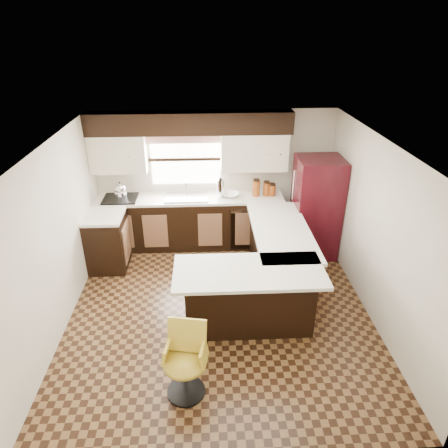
{
  "coord_description": "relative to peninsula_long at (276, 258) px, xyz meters",
  "views": [
    {
      "loc": [
        -0.17,
        -4.57,
        3.71
      ],
      "look_at": [
        0.09,
        0.45,
        1.15
      ],
      "focal_mm": 32.0,
      "sensor_mm": 36.0,
      "label": 1
    }
  ],
  "objects": [
    {
      "name": "floor",
      "position": [
        -0.9,
        -0.62,
        -0.45
      ],
      "size": [
        4.4,
        4.4,
        0.0
      ],
      "primitive_type": "plane",
      "color": "#49301A",
      "rests_on": "ground"
    },
    {
      "name": "ceiling",
      "position": [
        -0.9,
        -0.62,
        1.95
      ],
      "size": [
        4.4,
        4.4,
        0.0
      ],
      "primitive_type": "plane",
      "rotation": [
        3.14,
        0.0,
        0.0
      ],
      "color": "silver",
      "rests_on": "wall_back"
    },
    {
      "name": "wall_back",
      "position": [
        -0.9,
        1.58,
        0.75
      ],
      "size": [
        4.4,
        0.0,
        4.4
      ],
      "primitive_type": "plane",
      "rotation": [
        1.57,
        0.0,
        0.0
      ],
      "color": "beige",
      "rests_on": "floor"
    },
    {
      "name": "wall_front",
      "position": [
        -0.9,
        -2.83,
        0.75
      ],
      "size": [
        4.4,
        0.0,
        4.4
      ],
      "primitive_type": "plane",
      "rotation": [
        -1.57,
        0.0,
        0.0
      ],
      "color": "beige",
      "rests_on": "floor"
    },
    {
      "name": "wall_left",
      "position": [
        -3.0,
        -0.62,
        0.75
      ],
      "size": [
        0.0,
        4.4,
        4.4
      ],
      "primitive_type": "plane",
      "rotation": [
        1.57,
        0.0,
        1.57
      ],
      "color": "beige",
      "rests_on": "floor"
    },
    {
      "name": "wall_right",
      "position": [
        1.2,
        -0.62,
        0.75
      ],
      "size": [
        0.0,
        4.4,
        4.4
      ],
      "primitive_type": "plane",
      "rotation": [
        1.57,
        0.0,
        -1.57
      ],
      "color": "beige",
      "rests_on": "floor"
    },
    {
      "name": "base_cab_back",
      "position": [
        -1.35,
        1.28,
        0.0
      ],
      "size": [
        3.3,
        0.6,
        0.9
      ],
      "primitive_type": "cube",
      "color": "black",
      "rests_on": "floor"
    },
    {
      "name": "base_cab_left",
      "position": [
        -2.7,
        0.62,
        0.0
      ],
      "size": [
        0.6,
        0.7,
        0.9
      ],
      "primitive_type": "cube",
      "color": "black",
      "rests_on": "floor"
    },
    {
      "name": "counter_back",
      "position": [
        -1.35,
        1.28,
        0.47
      ],
      "size": [
        3.3,
        0.6,
        0.04
      ],
      "primitive_type": "cube",
      "color": "silver",
      "rests_on": "base_cab_back"
    },
    {
      "name": "counter_left",
      "position": [
        -2.7,
        0.62,
        0.47
      ],
      "size": [
        0.6,
        0.7,
        0.04
      ],
      "primitive_type": "cube",
      "color": "silver",
      "rests_on": "base_cab_left"
    },
    {
      "name": "soffit",
      "position": [
        -1.3,
        1.4,
        1.77
      ],
      "size": [
        3.4,
        0.35,
        0.36
      ],
      "primitive_type": "cube",
      "color": "black",
      "rests_on": "wall_back"
    },
    {
      "name": "upper_cab_left",
      "position": [
        -2.52,
        1.4,
        1.27
      ],
      "size": [
        0.94,
        0.35,
        0.64
      ],
      "primitive_type": "cube",
      "color": "beige",
      "rests_on": "wall_back"
    },
    {
      "name": "upper_cab_right",
      "position": [
        -0.22,
        1.4,
        1.27
      ],
      "size": [
        1.14,
        0.35,
        0.64
      ],
      "primitive_type": "cube",
      "color": "beige",
      "rests_on": "wall_back"
    },
    {
      "name": "window_pane",
      "position": [
        -1.4,
        1.56,
        1.1
      ],
      "size": [
        1.2,
        0.02,
        0.9
      ],
      "primitive_type": "cube",
      "color": "white",
      "rests_on": "wall_back"
    },
    {
      "name": "valance",
      "position": [
        -1.4,
        1.52,
        1.49
      ],
      "size": [
        1.3,
        0.06,
        0.18
      ],
      "primitive_type": "cube",
      "color": "#D19B93",
      "rests_on": "wall_back"
    },
    {
      "name": "sink",
      "position": [
        -1.4,
        1.25,
        0.51
      ],
      "size": [
        0.75,
        0.45,
        0.03
      ],
      "primitive_type": "cube",
      "color": "#B2B2B7",
      "rests_on": "counter_back"
    },
    {
      "name": "dishwasher",
      "position": [
        -0.35,
        0.99,
        -0.02
      ],
      "size": [
        0.58,
        0.03,
        0.78
      ],
      "primitive_type": "cube",
      "color": "black",
      "rests_on": "floor"
    },
    {
      "name": "cooktop",
      "position": [
        -2.55,
        1.25,
        0.51
      ],
      "size": [
        0.58,
        0.5,
        0.02
      ],
      "primitive_type": "cube",
      "color": "black",
      "rests_on": "counter_back"
    },
    {
      "name": "peninsula_long",
      "position": [
        0.0,
        0.0,
        0.0
      ],
      "size": [
        0.6,
        1.95,
        0.9
      ],
      "primitive_type": "cube",
      "color": "black",
      "rests_on": "floor"
    },
    {
      "name": "peninsula_return",
      "position": [
        -0.53,
        -0.97,
        0.0
      ],
      "size": [
        1.65,
        0.6,
        0.9
      ],
      "primitive_type": "cube",
      "color": "black",
      "rests_on": "floor"
    },
    {
      "name": "counter_pen_long",
      "position": [
        0.05,
        0.0,
        0.47
      ],
      "size": [
        0.84,
        1.95,
        0.04
      ],
      "primitive_type": "cube",
      "color": "silver",
      "rests_on": "peninsula_long"
    },
    {
      "name": "counter_pen_return",
      "position": [
        -0.55,
        -1.06,
        0.47
      ],
      "size": [
        1.89,
        0.84,
        0.04
      ],
      "primitive_type": "cube",
      "color": "silver",
      "rests_on": "peninsula_return"
    },
    {
      "name": "refrigerator",
      "position": [
        0.81,
        0.9,
        0.42
      ],
      "size": [
        0.74,
        0.72,
        1.74
      ],
      "primitive_type": "cube",
      "color": "#3B0911",
      "rests_on": "floor"
    },
    {
      "name": "bar_chair",
      "position": [
        -1.33,
        -2.06,
        -0.01
      ],
      "size": [
        0.54,
        0.54,
        0.87
      ],
      "primitive_type": null,
      "rotation": [
        0.0,
        0.0,
        -0.18
      ],
      "color": "gold",
      "rests_on": "floor"
    },
    {
      "name": "kettle",
      "position": [
        -2.53,
        1.26,
        0.67
      ],
      "size": [
        0.22,
        0.22,
        0.29
      ],
      "primitive_type": null,
      "color": "silver",
      "rests_on": "cooktop"
    },
    {
      "name": "percolator",
      "position": [
        -0.81,
        1.28,
        0.65
      ],
      "size": [
        0.14,
        0.14,
        0.32
      ],
      "primitive_type": "cylinder",
      "color": "silver",
      "rests_on": "counter_back"
    },
    {
      "name": "mixing_bowl",
      "position": [
        -0.62,
        1.28,
        0.53
      ],
      "size": [
        0.37,
        0.37,
        0.07
      ],
      "primitive_type": "imported",
      "rotation": [
        0.0,
        0.0,
        -0.39
      ],
      "color": "white",
      "rests_on": "counter_back"
    },
    {
      "name": "canister_large",
      "position": [
        -0.18,
        1.3,
        0.63
      ],
      "size": [
        0.13,
        0.13,
        0.28
      ],
      "primitive_type": "cylinder",
      "color": "#873D12",
      "rests_on": "counter_back"
    },
    {
      "name": "canister_med",
      "position": [
        0.01,
        1.3,
        0.61
      ],
      "size": [
        0.12,
        0.12,
        0.24
      ],
      "primitive_type": "cylinder",
      "color": "#873D12",
      "rests_on": "counter_back"
    },
    {
      "name": "canister_small",
      "position": [
        0.11,
        1.3,
        0.59
      ],
      "size": [
        0.13,
        0.13,
        0.19
      ],
      "primitive_type": "cylinder",
      "color": "#873D12",
      "rests_on": "counter_back"
    }
  ]
}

